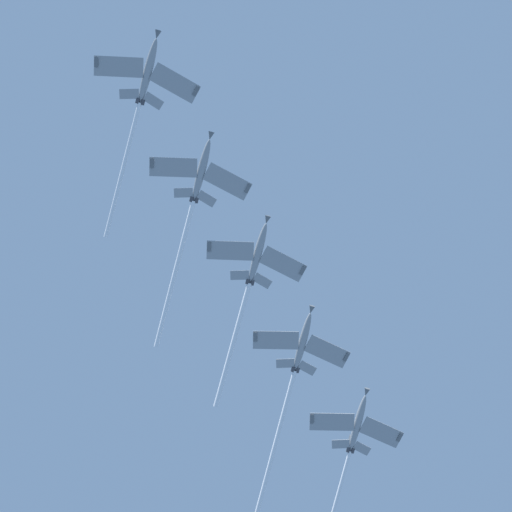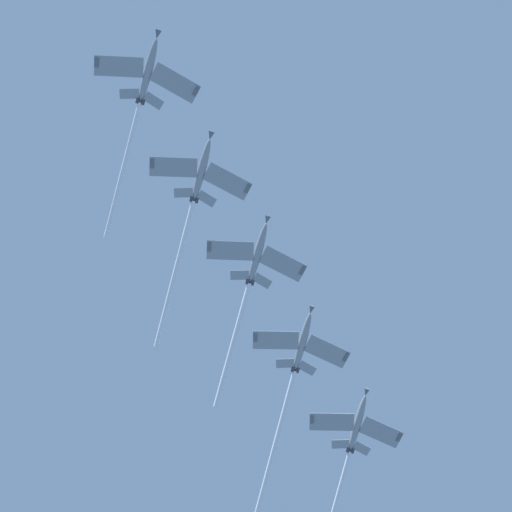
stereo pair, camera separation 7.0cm
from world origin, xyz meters
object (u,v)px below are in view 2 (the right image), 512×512
Objects in this scene: jet_second at (192,209)px; jet_fourth at (292,379)px; jet_lead at (141,98)px; jet_third at (249,286)px; jet_fifth at (350,451)px.

jet_second reaches higher than jet_fourth.
jet_lead reaches higher than jet_fourth.
jet_third reaches higher than jet_fourth.
jet_third is at bearing -4.41° from jet_lead.
jet_fourth is at bearing 167.38° from jet_fifth.
jet_second reaches higher than jet_fifth.
jet_fifth is at bearing -5.15° from jet_lead.
jet_third is at bearing -12.42° from jet_second.
jet_lead is 40.89m from jet_third.
jet_third is 40.30m from jet_fifth.
jet_fifth is at bearing -5.89° from jet_third.
jet_third is 0.87× the size of jet_fourth.
jet_lead is 0.99× the size of jet_third.
jet_second is 58.71m from jet_fifth.
jet_third is at bearing -179.52° from jet_fourth.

